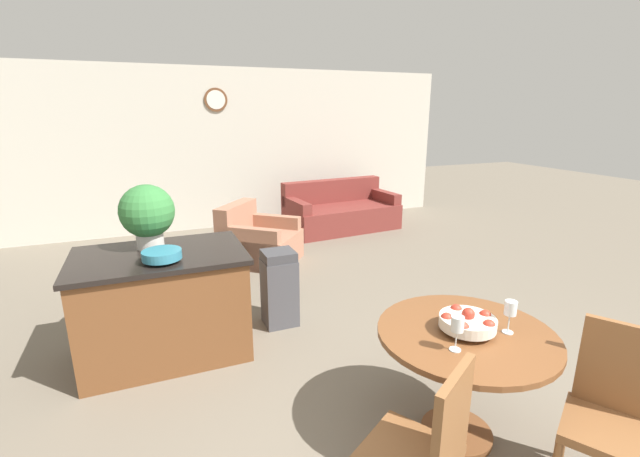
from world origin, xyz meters
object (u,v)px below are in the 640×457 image
(dining_table, at_px, (464,356))
(potted_plant, at_px, (147,213))
(armchair, at_px, (258,242))
(fruit_bowl, at_px, (468,322))
(wine_glass_left, at_px, (457,326))
(trash_bin, at_px, (279,288))
(dining_chair_near_right, at_px, (612,408))
(wine_glass_right, at_px, (510,310))
(couch, at_px, (340,213))
(dining_chair_near_left, at_px, (425,447))
(kitchen_island, at_px, (164,304))
(teal_bowl, at_px, (162,255))

(dining_table, height_order, potted_plant, potted_plant)
(potted_plant, relative_size, armchair, 0.43)
(fruit_bowl, bearing_deg, potted_plant, 131.57)
(wine_glass_left, height_order, trash_bin, wine_glass_left)
(dining_table, xyz_separation_m, armchair, (-0.35, 3.68, -0.30))
(dining_chair_near_right, relative_size, potted_plant, 1.77)
(wine_glass_right, relative_size, couch, 0.10)
(wine_glass_left, height_order, wine_glass_right, same)
(dining_chair_near_left, distance_m, wine_glass_left, 0.65)
(dining_chair_near_left, bearing_deg, armchair, 55.23)
(dining_table, bearing_deg, dining_chair_near_right, -52.75)
(dining_chair_near_right, bearing_deg, potted_plant, 9.33)
(dining_table, bearing_deg, kitchen_island, 133.53)
(armchair, bearing_deg, teal_bowl, -169.90)
(wine_glass_right, height_order, kitchen_island, wine_glass_right)
(wine_glass_right, height_order, potted_plant, potted_plant)
(kitchen_island, bearing_deg, potted_plant, 106.54)
(dining_chair_near_right, relative_size, teal_bowl, 3.24)
(dining_chair_near_left, relative_size, fruit_bowl, 2.86)
(wine_glass_right, bearing_deg, kitchen_island, 135.49)
(teal_bowl, bearing_deg, dining_chair_near_left, -62.64)
(kitchen_island, bearing_deg, armchair, 56.50)
(dining_table, bearing_deg, trash_bin, 107.92)
(wine_glass_right, bearing_deg, couch, 76.45)
(wine_glass_left, bearing_deg, couch, 72.07)
(fruit_bowl, bearing_deg, teal_bowl, 137.17)
(dining_chair_near_right, height_order, armchair, dining_chair_near_right)
(fruit_bowl, height_order, wine_glass_left, wine_glass_left)
(dining_chair_near_right, height_order, wine_glass_right, dining_chair_near_right)
(kitchen_island, relative_size, trash_bin, 1.82)
(wine_glass_left, relative_size, armchair, 0.16)
(wine_glass_left, bearing_deg, dining_table, 34.89)
(dining_chair_near_left, distance_m, kitchen_island, 2.42)
(dining_chair_near_right, xyz_separation_m, wine_glass_left, (-0.66, 0.47, 0.38))
(teal_bowl, bearing_deg, potted_plant, 100.16)
(teal_bowl, bearing_deg, wine_glass_right, -41.04)
(dining_chair_near_left, height_order, couch, dining_chair_near_left)
(fruit_bowl, bearing_deg, couch, 73.73)
(dining_table, distance_m, fruit_bowl, 0.23)
(kitchen_island, relative_size, potted_plant, 2.52)
(fruit_bowl, height_order, potted_plant, potted_plant)
(dining_table, relative_size, teal_bowl, 3.62)
(teal_bowl, relative_size, trash_bin, 0.39)
(dining_table, distance_m, wine_glass_right, 0.40)
(dining_table, distance_m, potted_plant, 2.63)
(wine_glass_left, xyz_separation_m, wine_glass_right, (0.42, 0.04, 0.00))
(kitchen_island, distance_m, couch, 4.31)
(wine_glass_left, distance_m, teal_bowl, 2.18)
(kitchen_island, distance_m, teal_bowl, 0.55)
(dining_table, distance_m, dining_chair_near_right, 0.76)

